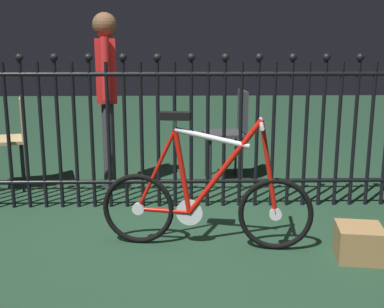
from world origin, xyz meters
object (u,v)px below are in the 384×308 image
object	(u,v)px
chair_charcoal	(232,126)
person_visitor	(107,86)
bicycle	(205,200)
chair_tan	(10,133)
display_crate	(359,242)

from	to	relation	value
chair_charcoal	person_visitor	xyz separation A→B (m)	(-1.19, -0.23, 0.42)
chair_charcoal	bicycle	bearing A→B (deg)	-101.95
chair_charcoal	person_visitor	distance (m)	1.29
bicycle	chair_tan	distance (m)	2.27
display_crate	chair_tan	bearing A→B (deg)	148.74
chair_charcoal	person_visitor	world-z (taller)	person_visitor
chair_tan	display_crate	size ratio (longest dim) A/B	3.10
person_visitor	display_crate	world-z (taller)	person_visitor
chair_charcoal	person_visitor	size ratio (longest dim) A/B	0.55
bicycle	chair_tan	xyz separation A→B (m)	(-1.75, 1.43, 0.21)
chair_charcoal	display_crate	world-z (taller)	chair_charcoal
bicycle	display_crate	xyz separation A→B (m)	(0.97, -0.22, -0.22)
chair_tan	display_crate	world-z (taller)	chair_tan
chair_tan	display_crate	xyz separation A→B (m)	(2.72, -1.65, -0.43)
chair_tan	display_crate	bearing A→B (deg)	-31.26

